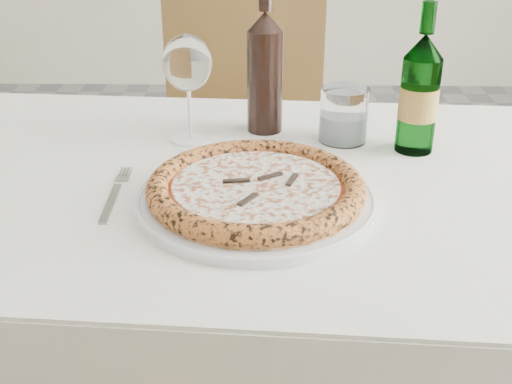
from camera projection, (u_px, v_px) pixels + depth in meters
The scene contains 9 objects.
dining_table at pixel (257, 228), 1.08m from camera, with size 1.37×0.87×0.76m.
chair_far at pixel (245, 127), 1.87m from camera, with size 0.49×0.49×0.93m.
plate at pixel (256, 199), 0.94m from camera, with size 0.35×0.35×0.02m.
pizza at pixel (256, 188), 0.93m from camera, with size 0.32×0.32×0.03m.
fork at pixel (115, 194), 0.97m from camera, with size 0.02×0.18×0.00m.
wine_glass at pixel (187, 65), 1.11m from camera, with size 0.09×0.09×0.19m.
tumbler at pixel (343, 118), 1.15m from camera, with size 0.09×0.09×0.10m.
beer_bottle at pixel (419, 94), 1.09m from camera, with size 0.07×0.07×0.26m.
wine_bottle at pixel (265, 71), 1.17m from camera, with size 0.07×0.07×0.27m.
Camera 1 is at (0.19, -0.95, 1.19)m, focal length 45.00 mm.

